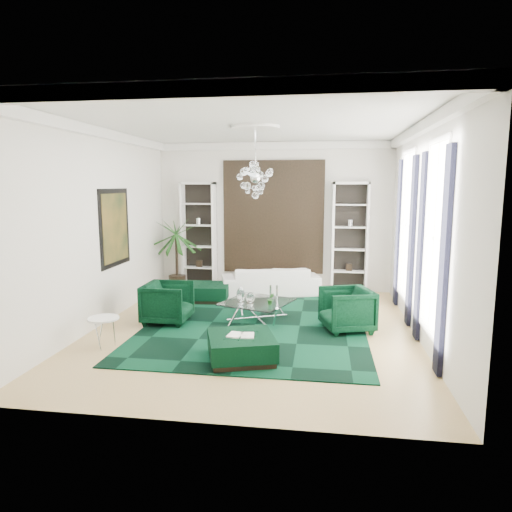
% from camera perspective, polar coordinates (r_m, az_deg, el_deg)
% --- Properties ---
extents(floor, '(6.00, 7.00, 0.02)m').
position_cam_1_polar(floor, '(8.79, -0.37, -9.23)').
color(floor, tan).
rests_on(floor, ground).
extents(ceiling, '(6.00, 7.00, 0.02)m').
position_cam_1_polar(ceiling, '(8.43, -0.39, 16.29)').
color(ceiling, white).
rests_on(ceiling, ground).
extents(wall_back, '(6.00, 0.02, 3.80)m').
position_cam_1_polar(wall_back, '(11.87, 2.20, 4.88)').
color(wall_back, silver).
rests_on(wall_back, ground).
extents(wall_front, '(6.00, 0.02, 3.80)m').
position_cam_1_polar(wall_front, '(4.98, -6.50, -0.64)').
color(wall_front, silver).
rests_on(wall_front, ground).
extents(wall_left, '(0.02, 7.00, 3.80)m').
position_cam_1_polar(wall_left, '(9.34, -18.99, 3.34)').
color(wall_left, silver).
rests_on(wall_left, ground).
extents(wall_right, '(0.02, 7.00, 3.80)m').
position_cam_1_polar(wall_right, '(8.48, 20.18, 2.77)').
color(wall_right, silver).
rests_on(wall_right, ground).
extents(crown_molding, '(6.00, 7.00, 0.18)m').
position_cam_1_polar(crown_molding, '(8.42, -0.39, 15.55)').
color(crown_molding, white).
rests_on(crown_molding, ceiling).
extents(ceiling_medallion, '(0.90, 0.90, 0.05)m').
position_cam_1_polar(ceiling_medallion, '(8.72, -0.08, 15.78)').
color(ceiling_medallion, white).
rests_on(ceiling_medallion, ceiling).
extents(tapestry, '(2.50, 0.06, 2.80)m').
position_cam_1_polar(tapestry, '(11.82, 2.17, 4.87)').
color(tapestry, black).
rests_on(tapestry, wall_back).
extents(shelving_left, '(0.90, 0.38, 2.80)m').
position_cam_1_polar(shelving_left, '(12.08, -7.16, 2.51)').
color(shelving_left, white).
rests_on(shelving_left, floor).
extents(shelving_right, '(0.90, 0.38, 2.80)m').
position_cam_1_polar(shelving_right, '(11.67, 11.65, 2.17)').
color(shelving_right, white).
rests_on(shelving_right, floor).
extents(painting, '(0.04, 1.30, 1.60)m').
position_cam_1_polar(painting, '(9.86, -17.18, 3.40)').
color(painting, black).
rests_on(painting, wall_left).
extents(window_near, '(0.03, 1.10, 2.90)m').
position_cam_1_polar(window_near, '(7.60, 21.40, 2.07)').
color(window_near, white).
rests_on(window_near, wall_right).
extents(curtain_near_a, '(0.07, 0.30, 3.25)m').
position_cam_1_polar(curtain_near_a, '(6.88, 22.44, -0.75)').
color(curtain_near_a, black).
rests_on(curtain_near_a, floor).
extents(curtain_near_b, '(0.07, 0.30, 3.25)m').
position_cam_1_polar(curtain_near_b, '(8.38, 19.89, 1.00)').
color(curtain_near_b, black).
rests_on(curtain_near_b, floor).
extents(window_far, '(0.03, 1.10, 2.90)m').
position_cam_1_polar(window_far, '(9.95, 18.32, 3.68)').
color(window_far, white).
rests_on(window_far, wall_right).
extents(curtain_far_a, '(0.07, 0.30, 3.25)m').
position_cam_1_polar(curtain_far_a, '(9.20, 18.86, 1.71)').
color(curtain_far_a, black).
rests_on(curtain_far_a, floor).
extents(curtain_far_b, '(0.07, 0.30, 3.25)m').
position_cam_1_polar(curtain_far_b, '(10.73, 17.37, 2.73)').
color(curtain_far_b, black).
rests_on(curtain_far_b, floor).
extents(rug, '(4.20, 5.00, 0.02)m').
position_cam_1_polar(rug, '(9.07, -0.08, -8.53)').
color(rug, black).
rests_on(rug, floor).
extents(sofa, '(2.56, 1.56, 0.70)m').
position_cam_1_polar(sofa, '(11.43, 1.80, -3.12)').
color(sofa, white).
rests_on(sofa, floor).
extents(armchair_left, '(0.90, 0.87, 0.81)m').
position_cam_1_polar(armchair_left, '(9.27, -10.98, -5.75)').
color(armchair_left, black).
rests_on(armchair_left, floor).
extents(armchair_right, '(1.11, 1.10, 0.81)m').
position_cam_1_polar(armchair_right, '(8.78, 11.27, -6.58)').
color(armchair_right, black).
rests_on(armchair_right, floor).
extents(coffee_table, '(1.54, 1.54, 0.41)m').
position_cam_1_polar(coffee_table, '(9.25, 0.15, -6.91)').
color(coffee_table, white).
rests_on(coffee_table, floor).
extents(ottoman_side, '(0.98, 0.98, 0.40)m').
position_cam_1_polar(ottoman_side, '(10.88, -5.83, -4.58)').
color(ottoman_side, black).
rests_on(ottoman_side, floor).
extents(ottoman_front, '(1.26, 1.26, 0.40)m').
position_cam_1_polar(ottoman_front, '(7.27, -1.85, -11.42)').
color(ottoman_front, black).
rests_on(ottoman_front, floor).
extents(book, '(0.42, 0.28, 0.03)m').
position_cam_1_polar(book, '(7.20, -1.86, -9.81)').
color(book, white).
rests_on(book, ottoman_front).
extents(side_table, '(0.64, 0.64, 0.50)m').
position_cam_1_polar(side_table, '(8.22, -18.45, -9.08)').
color(side_table, white).
rests_on(side_table, floor).
extents(palm, '(1.98, 1.98, 2.40)m').
position_cam_1_polar(palm, '(11.91, -9.93, 1.39)').
color(palm, '#1B4817').
rests_on(palm, floor).
extents(chandelier, '(0.81, 0.81, 0.72)m').
position_cam_1_polar(chandelier, '(8.66, -0.08, 9.72)').
color(chandelier, white).
rests_on(chandelier, ceiling).
extents(table_plant, '(0.16, 0.14, 0.24)m').
position_cam_1_polar(table_plant, '(8.89, 1.85, -5.39)').
color(table_plant, '#1B4817').
rests_on(table_plant, coffee_table).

